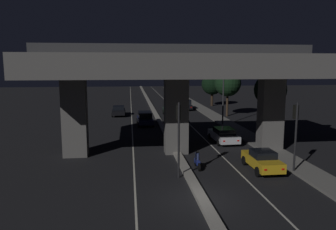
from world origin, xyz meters
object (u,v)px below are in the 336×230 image
at_px(street_lamp, 221,84).
at_px(car_white_second, 224,135).
at_px(car_black_fifth, 185,104).
at_px(traffic_light_left_of_median, 179,127).
at_px(motorcycle_white_filtering_mid, 180,138).
at_px(car_dark_blue_lead_oncoming, 145,118).
at_px(car_black_second_oncoming, 119,111).
at_px(traffic_light_right_of_median, 296,125).
at_px(motorcycle_blue_filtering_near, 197,161).
at_px(car_black_third, 179,120).
at_px(car_dark_green_fourth, 170,110).
at_px(car_taxi_yellow_lead, 262,160).
at_px(motorcycle_black_filtering_far, 174,126).
at_px(pedestrian_on_sidewalk, 268,139).

xyz_separation_m(street_lamp, car_white_second, (-2.08, -8.62, -4.47)).
bearing_deg(street_lamp, car_black_fifth, 96.98).
bearing_deg(traffic_light_left_of_median, motorcycle_white_filtering_mid, 80.33).
relative_size(car_white_second, car_dark_blue_lead_oncoming, 0.98).
xyz_separation_m(car_white_second, car_dark_blue_lead_oncoming, (-7.13, 10.35, 0.11)).
relative_size(street_lamp, car_black_fifth, 2.16).
bearing_deg(car_black_second_oncoming, traffic_light_left_of_median, 8.94).
relative_size(street_lamp, car_dark_blue_lead_oncoming, 1.89).
xyz_separation_m(traffic_light_left_of_median, car_dark_blue_lead_oncoming, (-1.29, 19.79, -2.59)).
distance_m(traffic_light_right_of_median, car_white_second, 10.06).
relative_size(car_dark_blue_lead_oncoming, car_black_second_oncoming, 1.05).
xyz_separation_m(traffic_light_left_of_median, motorcycle_blue_filtering_near, (1.63, 1.69, -2.84)).
relative_size(car_black_third, car_black_second_oncoming, 0.92).
bearing_deg(car_dark_green_fourth, car_dark_blue_lead_oncoming, 149.90).
height_order(car_taxi_yellow_lead, car_black_fifth, car_black_fifth).
height_order(street_lamp, car_taxi_yellow_lead, street_lamp).
distance_m(traffic_light_right_of_median, car_dark_green_fourth, 27.85).
height_order(car_dark_green_fourth, car_dark_blue_lead_oncoming, car_dark_blue_lead_oncoming).
relative_size(traffic_light_right_of_median, motorcycle_black_filtering_far, 2.66).
distance_m(car_taxi_yellow_lead, car_black_fifth, 32.31).
bearing_deg(motorcycle_black_filtering_far, motorcycle_blue_filtering_near, -176.60).
bearing_deg(motorcycle_black_filtering_far, car_black_third, -13.30).
bearing_deg(traffic_light_right_of_median, car_taxi_yellow_lead, 158.51).
relative_size(traffic_light_right_of_median, car_black_fifth, 1.20).
bearing_deg(pedestrian_on_sidewalk, car_black_second_oncoming, 122.34).
relative_size(street_lamp, motorcycle_blue_filtering_near, 5.01).
bearing_deg(car_taxi_yellow_lead, motorcycle_black_filtering_far, 17.64).
bearing_deg(car_black_second_oncoming, traffic_light_right_of_median, 23.92).
xyz_separation_m(car_black_second_oncoming, motorcycle_black_filtering_far, (6.50, -13.07, -0.08)).
relative_size(car_black_third, car_black_fifth, 0.99).
height_order(motorcycle_blue_filtering_near, motorcycle_black_filtering_far, motorcycle_black_filtering_far).
bearing_deg(pedestrian_on_sidewalk, car_black_fifth, 96.06).
height_order(motorcycle_black_filtering_far, pedestrian_on_sidewalk, pedestrian_on_sidewalk).
xyz_separation_m(car_dark_blue_lead_oncoming, motorcycle_black_filtering_far, (2.98, -4.97, -0.21)).
height_order(car_white_second, car_dark_green_fourth, car_dark_green_fourth).
height_order(car_white_second, car_black_second_oncoming, car_black_second_oncoming).
distance_m(car_black_fifth, car_black_second_oncoming, 12.06).
xyz_separation_m(traffic_light_right_of_median, car_dark_green_fourth, (-5.21, 27.24, -2.56)).
relative_size(car_black_third, motorcycle_black_filtering_far, 2.20).
distance_m(car_dark_green_fourth, motorcycle_blue_filtering_near, 25.58).
bearing_deg(street_lamp, car_black_second_oncoming, 142.31).
bearing_deg(car_white_second, car_black_fifth, -2.17).
xyz_separation_m(car_black_fifth, motorcycle_black_filtering_far, (-4.39, -18.24, -0.28)).
distance_m(traffic_light_left_of_median, car_black_third, 18.85).
height_order(traffic_light_right_of_median, car_dark_green_fourth, traffic_light_right_of_median).
height_order(car_dark_green_fourth, car_black_fifth, car_black_fifth).
xyz_separation_m(traffic_light_right_of_median, motorcycle_white_filtering_mid, (-6.49, 9.23, -2.77)).
height_order(traffic_light_right_of_median, motorcycle_black_filtering_far, traffic_light_right_of_median).
bearing_deg(car_dark_blue_lead_oncoming, motorcycle_black_filtering_far, 29.06).
bearing_deg(car_black_second_oncoming, street_lamp, 51.46).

